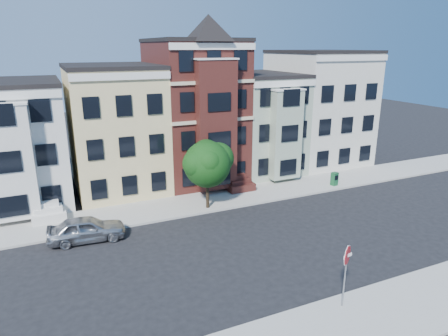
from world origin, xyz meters
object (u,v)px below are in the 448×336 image
street_tree (207,167)px  newspaper_box (334,179)px  parked_car (87,229)px  stop_sign (345,272)px

street_tree → newspaper_box: (11.83, 0.11, -2.56)m
parked_car → stop_sign: 15.60m
street_tree → parked_car: (-8.74, -1.54, -2.49)m
street_tree → parked_car: bearing=-170.0°
parked_car → newspaper_box: bearing=-80.3°
street_tree → stop_sign: street_tree is taller
parked_car → newspaper_box: parked_car is taller
street_tree → stop_sign: size_ratio=1.79×
newspaper_box → parked_car: bearing=174.1°
newspaper_box → stop_sign: 17.29m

